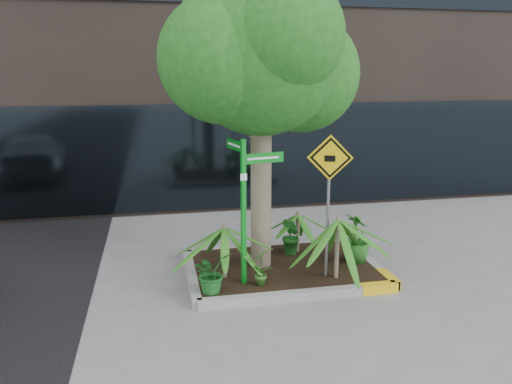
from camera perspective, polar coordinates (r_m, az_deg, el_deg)
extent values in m
plane|color=gray|center=(8.61, 2.28, -10.07)|extent=(80.00, 80.00, 0.00)
cube|color=#9E9E99|center=(9.89, 1.46, -6.40)|extent=(3.20, 0.15, 0.15)
cube|color=#9E9E99|center=(7.92, 5.14, -11.69)|extent=(3.20, 0.15, 0.15)
cube|color=#9E9E99|center=(8.65, -7.37, -9.51)|extent=(0.15, 2.20, 0.15)
cube|color=#9E9E99|center=(9.40, 12.65, -7.81)|extent=(0.15, 2.20, 0.15)
cube|color=yellow|center=(8.36, 13.85, -10.64)|extent=(0.60, 0.17, 0.15)
cube|color=black|center=(8.87, 3.09, -8.49)|extent=(3.05, 2.05, 0.06)
cylinder|color=gray|center=(8.43, 0.57, 1.27)|extent=(0.35, 0.35, 3.31)
cylinder|color=gray|center=(8.29, 1.35, 9.52)|extent=(0.63, 0.18, 1.07)
sphere|color=#1E5919|center=(8.25, 0.61, 15.63)|extent=(2.64, 2.64, 2.64)
sphere|color=#1E5919|center=(8.76, 5.20, 13.29)|extent=(1.98, 1.98, 1.98)
sphere|color=#1E5919|center=(7.91, -3.89, 14.90)|extent=(1.98, 1.98, 1.98)
sphere|color=#1E5919|center=(7.67, 3.40, 17.42)|extent=(1.76, 1.76, 1.76)
sphere|color=#1E5919|center=(8.75, -2.42, 18.39)|extent=(1.87, 1.87, 1.87)
cylinder|color=gray|center=(8.26, 9.25, -6.19)|extent=(0.07, 0.07, 1.07)
cylinder|color=gray|center=(8.20, -3.60, -6.71)|extent=(0.07, 0.07, 0.92)
cylinder|color=gray|center=(9.40, 4.79, -4.52)|extent=(0.07, 0.07, 0.78)
imported|color=#1B5E21|center=(7.74, -5.09, -9.16)|extent=(0.78, 0.78, 0.63)
imported|color=#26671F|center=(9.04, 11.40, -5.14)|extent=(0.61, 0.61, 0.88)
imported|color=#316820|center=(7.93, 0.57, -8.52)|extent=(0.47, 0.47, 0.63)
imported|color=#1C641E|center=(9.22, 4.06, -5.07)|extent=(0.43, 0.43, 0.72)
cube|color=#0D901F|center=(7.77, -1.43, -3.00)|extent=(0.08, 0.08, 2.47)
cube|color=#0D901F|center=(7.69, 0.84, 3.91)|extent=(0.68, 0.17, 0.16)
cube|color=#0D901F|center=(7.84, -2.42, 5.38)|extent=(0.17, 0.68, 0.16)
cube|color=white|center=(7.68, 0.86, 3.89)|extent=(0.52, 0.12, 0.04)
cube|color=white|center=(7.83, -2.52, 5.38)|extent=(0.12, 0.52, 0.04)
cube|color=white|center=(7.57, -1.41, 1.71)|extent=(0.10, 0.03, 0.11)
cylinder|color=slate|center=(8.13, 8.20, -2.40)|extent=(0.06, 0.07, 2.16)
cube|color=yellow|center=(7.91, 8.47, 3.91)|extent=(0.70, 0.22, 0.72)
cube|color=black|center=(7.90, 8.51, 3.89)|extent=(0.62, 0.19, 0.64)
cube|color=yellow|center=(7.90, 8.52, 3.89)|extent=(0.53, 0.16, 0.55)
cube|color=black|center=(7.89, 8.45, 3.80)|extent=(0.16, 0.05, 0.10)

